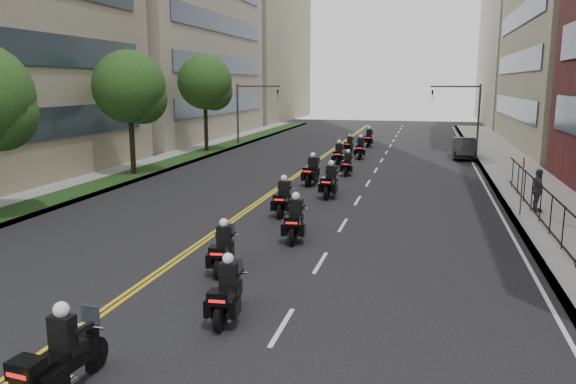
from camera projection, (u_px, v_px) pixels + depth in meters
The scene contains 23 objects.
sidewalk_right at pixel (531, 189), 30.37m from camera, with size 4.00×90.00×0.15m, color gray.
sidewalk_left at pixel (130, 172), 36.00m from camera, with size 4.00×90.00×0.15m, color gray.
grass_strip at pixel (142, 171), 35.79m from camera, with size 2.00×90.00×0.04m, color #183212.
building_right_far at pixel (546, 28), 76.16m from camera, with size 15.00×28.00×26.00m, color #A49E84.
building_left_far at pixel (241, 34), 86.36m from camera, with size 16.00×28.00×26.00m, color gray.
iron_fence at pixel (570, 235), 18.06m from camera, with size 0.05×28.00×1.50m.
street_trees at pixel (79, 94), 28.71m from camera, with size 4.40×38.40×7.98m.
traffic_signal_right at pixel (467, 107), 46.45m from camera, with size 4.09×0.20×5.60m.
traffic_signal_left at pixel (248, 105), 50.92m from camera, with size 4.09×0.20×5.60m.
motorcycle_0 at pixel (59, 360), 10.37m from camera, with size 0.69×2.41×1.78m.
motorcycle_1 at pixel (227, 294), 13.72m from camera, with size 0.60×2.25×1.66m.
motorcycle_2 at pixel (223, 251), 17.27m from camera, with size 0.68×2.22×1.64m.
motorcycle_3 at pixel (295, 221), 20.68m from camera, with size 0.66×2.41×1.78m.
motorcycle_4 at pixel (283, 199), 24.60m from camera, with size 0.60×2.39×1.76m.
motorcycle_5 at pixel (330, 183), 28.44m from camera, with size 0.62×2.54×1.87m.
motorcycle_6 at pixel (312, 172), 31.88m from camera, with size 0.64×2.49×1.84m.
motorcycle_7 at pixel (348, 165), 35.27m from camera, with size 0.50×2.18×1.61m.
motorcycle_8 at pixel (339, 155), 39.46m from camera, with size 0.58×2.41×1.77m.
motorcycle_9 at pixel (360, 149), 42.87m from camera, with size 0.58×2.49×1.83m.
motorcycle_10 at pixel (349, 145), 46.75m from camera, with size 0.59×2.07×1.53m.
motorcycle_11 at pixel (369, 139), 50.69m from camera, with size 0.58×2.50×1.84m.
parked_sedan at pixel (464, 148), 43.01m from camera, with size 1.64×4.71×1.55m, color black.
pedestrian_c at pixel (538, 190), 24.52m from camera, with size 1.11×0.46×1.89m, color #3F4047.
Camera 1 is at (6.33, -7.12, 5.74)m, focal length 35.00 mm.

